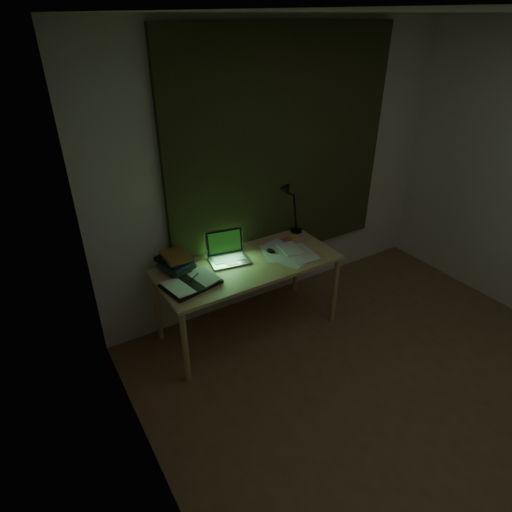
{
  "coord_description": "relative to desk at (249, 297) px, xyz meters",
  "views": [
    {
      "loc": [
        -2.12,
        -1.04,
        2.49
      ],
      "look_at": [
        -0.58,
        1.47,
        0.82
      ],
      "focal_mm": 30.0,
      "sensor_mm": 36.0,
      "label": 1
    }
  ],
  "objects": [
    {
      "name": "book_stack",
      "position": [
        -0.56,
        0.19,
        0.43
      ],
      "size": [
        0.24,
        0.28,
        0.16
      ],
      "primitive_type": null,
      "rotation": [
        0.0,
        0.0,
        0.16
      ],
      "color": "white",
      "rests_on": "desk"
    },
    {
      "name": "desk",
      "position": [
        0.0,
        0.0,
        0.0
      ],
      "size": [
        1.52,
        0.67,
        0.69
      ],
      "primitive_type": null,
      "color": "tan",
      "rests_on": "floor"
    },
    {
      "name": "sticky_yellow",
      "position": [
        0.59,
        0.18,
        0.35
      ],
      "size": [
        0.09,
        0.09,
        0.02
      ],
      "primitive_type": "cube",
      "rotation": [
        0.0,
        0.0,
        -0.25
      ],
      "color": "gold",
      "rests_on": "desk"
    },
    {
      "name": "sticky_pink",
      "position": [
        0.49,
        0.17,
        0.35
      ],
      "size": [
        0.07,
        0.07,
        0.02
      ],
      "primitive_type": "cube",
      "rotation": [
        0.0,
        0.0,
        -0.0
      ],
      "color": "#D85480",
      "rests_on": "desk"
    },
    {
      "name": "wall_left",
      "position": [
        -1.17,
        -1.59,
        0.9
      ],
      "size": [
        0.0,
        4.0,
        2.5
      ],
      "primitive_type": "cube",
      "color": "silver",
      "rests_on": "ground"
    },
    {
      "name": "desk_lamp",
      "position": [
        0.68,
        0.27,
        0.63
      ],
      "size": [
        0.4,
        0.32,
        0.57
      ],
      "primitive_type": null,
      "rotation": [
        0.0,
        0.0,
        0.08
      ],
      "color": "black",
      "rests_on": "desk"
    },
    {
      "name": "floor",
      "position": [
        0.58,
        -1.59,
        -0.35
      ],
      "size": [
        3.5,
        4.0,
        0.0
      ],
      "primitive_type": "cube",
      "color": "brown",
      "rests_on": "ground"
    },
    {
      "name": "wall_back",
      "position": [
        0.58,
        0.41,
        0.9
      ],
      "size": [
        3.5,
        0.0,
        2.5
      ],
      "primitive_type": "cube",
      "color": "silver",
      "rests_on": "ground"
    },
    {
      "name": "open_textbook",
      "position": [
        -0.54,
        -0.05,
        0.36
      ],
      "size": [
        0.46,
        0.36,
        0.03
      ],
      "primitive_type": null,
      "rotation": [
        0.0,
        0.0,
        0.2
      ],
      "color": "white",
      "rests_on": "desk"
    },
    {
      "name": "laptop",
      "position": [
        -0.12,
        0.11,
        0.46
      ],
      "size": [
        0.38,
        0.42,
        0.23
      ],
      "primitive_type": null,
      "rotation": [
        0.0,
        0.0,
        -0.18
      ],
      "color": "#BCBCC1",
      "rests_on": "desk"
    },
    {
      "name": "curtain",
      "position": [
        0.58,
        0.37,
        1.1
      ],
      "size": [
        2.2,
        0.06,
        2.0
      ],
      "primitive_type": "cube",
      "color": "#2A2E17",
      "rests_on": "wall_back"
    },
    {
      "name": "loose_papers",
      "position": [
        0.36,
        0.02,
        0.36
      ],
      "size": [
        0.47,
        0.48,
        0.02
      ],
      "primitive_type": null,
      "rotation": [
        0.0,
        0.0,
        -0.31
      ],
      "color": "white",
      "rests_on": "desk"
    },
    {
      "name": "mouse",
      "position": [
        0.26,
        0.05,
        0.36
      ],
      "size": [
        0.07,
        0.1,
        0.03
      ],
      "primitive_type": "ellipsoid",
      "rotation": [
        0.0,
        0.0,
        0.19
      ],
      "color": "black",
      "rests_on": "desk"
    }
  ]
}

